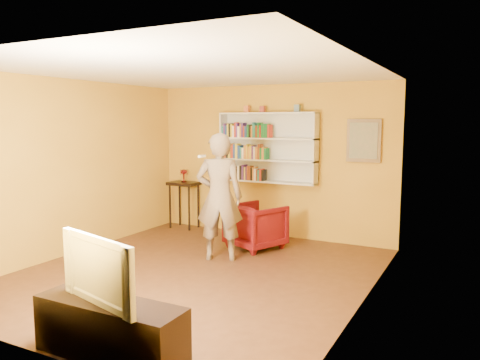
% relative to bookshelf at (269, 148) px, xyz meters
% --- Properties ---
extents(room_shell, '(5.30, 5.80, 2.88)m').
position_rel_bookshelf_xyz_m(room_shell, '(0.00, -2.41, -0.58)').
color(room_shell, '#452716').
rests_on(room_shell, ground).
extents(bookshelf, '(1.80, 0.29, 1.23)m').
position_rel_bookshelf_xyz_m(bookshelf, '(0.00, 0.00, 0.00)').
color(bookshelf, silver).
rests_on(bookshelf, room_shell).
extents(books_row_lower, '(0.83, 0.19, 0.27)m').
position_rel_bookshelf_xyz_m(books_row_lower, '(-0.46, -0.10, -0.46)').
color(books_row_lower, '#4F2A80').
rests_on(books_row_lower, bookshelf).
extents(books_row_middle, '(0.88, 0.19, 0.27)m').
position_rel_bookshelf_xyz_m(books_row_middle, '(-0.43, -0.11, -0.08)').
color(books_row_middle, '#B32E1B').
rests_on(books_row_middle, bookshelf).
extents(books_row_upper, '(0.94, 0.19, 0.27)m').
position_rel_bookshelf_xyz_m(books_row_upper, '(-0.38, -0.11, 0.30)').
color(books_row_upper, teal).
rests_on(books_row_upper, bookshelf).
extents(ornament_left, '(0.09, 0.09, 0.12)m').
position_rel_bookshelf_xyz_m(ornament_left, '(-0.41, -0.06, 0.68)').
color(ornament_left, '#CD693A').
rests_on(ornament_left, bookshelf).
extents(ornament_centre, '(0.08, 0.08, 0.11)m').
position_rel_bookshelf_xyz_m(ornament_centre, '(-0.10, -0.06, 0.68)').
color(ornament_centre, '#9C3B34').
rests_on(ornament_centre, bookshelf).
extents(ornament_right, '(0.09, 0.09, 0.12)m').
position_rel_bookshelf_xyz_m(ornament_right, '(0.54, -0.06, 0.68)').
color(ornament_right, slate).
rests_on(ornament_right, bookshelf).
extents(framed_painting, '(0.55, 0.05, 0.70)m').
position_rel_bookshelf_xyz_m(framed_painting, '(1.65, 0.05, 0.16)').
color(framed_painting, brown).
rests_on(framed_painting, room_shell).
extents(console_table, '(0.55, 0.42, 0.90)m').
position_rel_bookshelf_xyz_m(console_table, '(-1.72, -0.16, -0.85)').
color(console_table, black).
rests_on(console_table, ground).
extents(ruby_lustre, '(0.15, 0.14, 0.24)m').
position_rel_bookshelf_xyz_m(ruby_lustre, '(-1.72, -0.16, -0.52)').
color(ruby_lustre, maroon).
rests_on(ruby_lustre, console_table).
extents(armchair, '(1.03, 1.04, 0.73)m').
position_rel_bookshelf_xyz_m(armchair, '(0.15, -0.84, -1.23)').
color(armchair, '#48050C').
rests_on(armchair, ground).
extents(person, '(0.82, 0.69, 1.89)m').
position_rel_bookshelf_xyz_m(person, '(-0.05, -1.67, -0.65)').
color(person, '#776657').
rests_on(person, ground).
extents(game_remote, '(0.04, 0.15, 0.04)m').
position_rel_bookshelf_xyz_m(game_remote, '(-0.17, -1.95, -0.03)').
color(game_remote, white).
rests_on(game_remote, person).
extents(tv_cabinet, '(1.42, 0.43, 0.51)m').
position_rel_bookshelf_xyz_m(tv_cabinet, '(0.59, -4.66, -1.34)').
color(tv_cabinet, black).
rests_on(tv_cabinet, ground).
extents(television, '(1.03, 0.40, 0.59)m').
position_rel_bookshelf_xyz_m(television, '(0.59, -4.66, -0.79)').
color(television, black).
rests_on(television, tv_cabinet).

